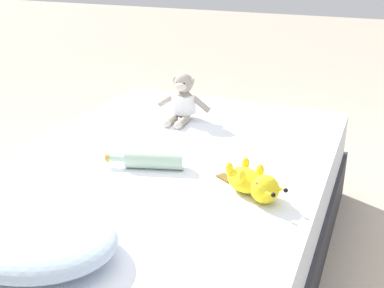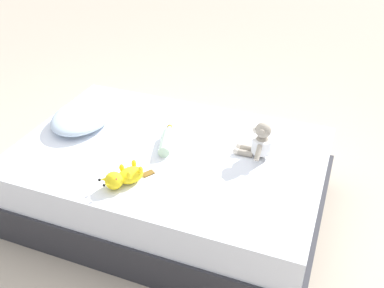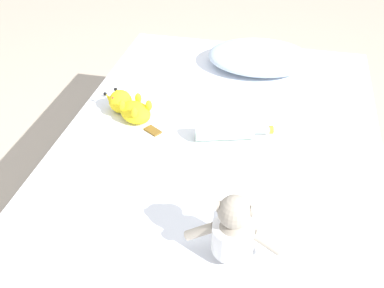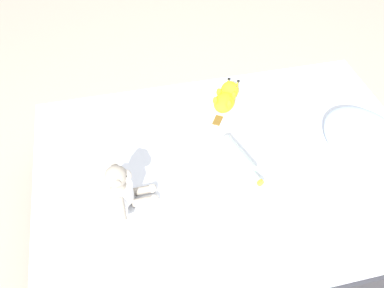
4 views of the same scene
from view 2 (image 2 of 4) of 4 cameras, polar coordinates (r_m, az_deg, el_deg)
name	(u,v)px [view 2 (image 2 of 4)]	position (r m, az deg, el deg)	size (l,w,h in m)	color
ground_plane	(171,208)	(3.02, -2.71, -8.33)	(16.00, 16.00, 0.00)	#B7A893
bed	(170,181)	(2.87, -2.84, -4.78)	(1.30, 1.94, 0.48)	#2D2D33
pillow	(83,116)	(3.06, -14.07, 3.55)	(0.54, 0.43, 0.11)	silver
plush_monkey	(260,142)	(2.64, 8.89, 0.20)	(0.29, 0.23, 0.24)	#9E9384
plush_yellow_creature	(124,177)	(2.45, -8.91, -4.27)	(0.30, 0.23, 0.10)	yellow
glass_bottle	(166,142)	(2.73, -3.39, 0.29)	(0.31, 0.14, 0.07)	#B2D1B7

